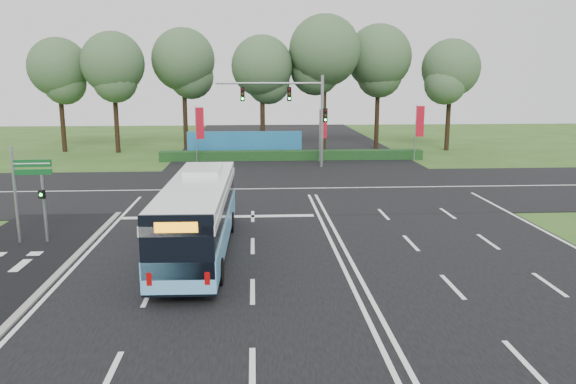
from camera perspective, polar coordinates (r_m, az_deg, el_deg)
The scene contains 14 objects.
ground at distance 23.40m, azimuth 4.53°, elevation -5.43°, with size 120.00×120.00×0.00m, color #31521B.
road_main at distance 23.39m, azimuth 4.53°, elevation -5.39°, with size 20.00×120.00×0.04m, color black.
road_cross at distance 34.97m, azimuth 1.82°, elevation 0.35°, with size 120.00×14.00×0.05m, color black.
kerb_strip at distance 21.45m, azimuth -22.27°, elevation -7.72°, with size 0.25×18.00×0.12m, color gray.
city_bus at distance 22.09m, azimuth -9.08°, elevation -2.36°, with size 2.49×10.88×3.11m.
pedestrian_signal at distance 25.34m, azimuth -23.56°, elevation -1.11°, with size 0.29×0.40×3.09m.
street_sign at distance 25.42m, azimuth -25.33°, elevation 0.83°, with size 1.60×0.14×4.11m.
banner_flag_left at distance 44.87m, azimuth -9.04°, elevation 6.55°, with size 0.66×0.26×4.63m.
banner_flag_mid at distance 46.09m, azimuth 3.51°, elevation 6.60°, with size 0.64×0.11×4.36m.
banner_flag_right at distance 47.18m, azimuth 13.15°, elevation 6.66°, with size 0.67×0.22×4.67m.
traffic_light_gantry at distance 42.84m, azimuth 1.08°, elevation 8.67°, with size 8.41×0.28×7.00m.
hedge at distance 47.20m, azimuth 0.42°, elevation 3.74°, with size 22.00×1.20×0.80m, color #133415.
blue_hoarding at distance 49.49m, azimuth -4.42°, elevation 4.89°, with size 10.00×0.30×2.20m, color #1D6A9E.
eucalyptus_row at distance 52.73m, azimuth -2.81°, elevation 13.17°, with size 41.43×9.15×12.42m.
Camera 1 is at (-3.20, -22.15, 6.83)m, focal length 35.00 mm.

